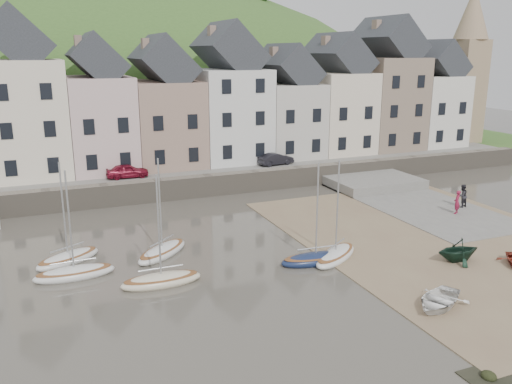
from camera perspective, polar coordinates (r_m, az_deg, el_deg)
name	(u,v)px	position (r m, az deg, el deg)	size (l,w,h in m)	color
ground	(295,266)	(31.47, 4.21, -7.91)	(160.00, 160.00, 0.00)	#453F36
quay_land	(168,156)	(60.42, -9.48, 3.82)	(90.00, 30.00, 1.50)	#3A5D25
quay_street	(196,170)	(49.34, -6.45, 2.39)	(70.00, 7.00, 0.10)	slate
seawall	(208,185)	(46.23, -5.21, 0.73)	(70.00, 1.20, 1.80)	slate
beach	(443,240)	(37.41, 19.52, -4.93)	(18.00, 26.00, 0.06)	#7D634C
slipway	(414,203)	(45.67, 16.67, -1.11)	(8.00, 18.00, 0.12)	slate
hillside	(104,240)	(91.37, -16.10, -4.97)	(134.40, 84.00, 84.00)	#3A5D25
townhouse_terrace	(202,103)	(52.26, -5.84, 9.52)	(61.05, 8.00, 13.93)	white
church_spire	(468,61)	(69.01, 21.88, 12.96)	(4.00, 4.00, 18.00)	#997F60
sailboat_0	(68,258)	(33.67, -19.57, -6.72)	(4.32, 3.35, 6.32)	silver
sailboat_1	(74,273)	(31.43, -18.97, -8.23)	(4.43, 1.61, 6.32)	silver
sailboat_2	(161,280)	(29.35, -10.16, -9.29)	(4.39, 1.52, 6.32)	beige
sailboat_3	(162,251)	(33.31, -10.06, -6.29)	(4.29, 4.02, 6.32)	silver
sailboat_4	(336,255)	(32.57, 8.56, -6.72)	(4.49, 3.76, 6.32)	silver
sailboat_5	(316,259)	(31.89, 6.45, -7.13)	(4.48, 1.75, 6.32)	#152244
rowboat_white	(438,300)	(27.91, 19.05, -10.93)	(2.36, 3.31, 0.69)	white
rowboat_green	(458,250)	(33.84, 20.94, -5.82)	(2.33, 2.70, 1.42)	#142E21
person_red	(457,202)	(43.27, 20.83, -1.02)	(0.66, 0.43, 1.81)	maroon
person_dark	(462,196)	(45.20, 21.32, -0.38)	(0.90, 0.70, 1.85)	#242328
car_left	(127,171)	(46.92, -13.68, 2.22)	(1.43, 3.57, 1.21)	maroon
car_right	(276,159)	(50.89, 2.16, 3.57)	(1.21, 3.48, 1.15)	black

